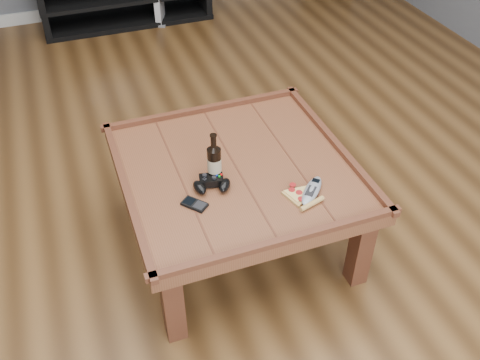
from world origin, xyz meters
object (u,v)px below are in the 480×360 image
object	(u,v)px
game_console	(160,10)
smartphone	(195,204)
remote_control	(312,191)
coffee_table	(237,178)
pizza_slice	(301,195)
beer_bottle	(214,162)
game_controller	(212,184)

from	to	relation	value
game_console	smartphone	bearing A→B (deg)	-75.51
smartphone	remote_control	xyz separation A→B (m)	(0.48, -0.10, 0.01)
coffee_table	pizza_slice	distance (m)	0.33
pizza_slice	beer_bottle	bearing A→B (deg)	125.71
pizza_slice	smartphone	distance (m)	0.44
game_controller	pizza_slice	size ratio (longest dim) A/B	0.72
pizza_slice	remote_control	world-z (taller)	remote_control
game_console	pizza_slice	bearing A→B (deg)	-66.82
game_controller	smartphone	distance (m)	0.13
coffee_table	remote_control	world-z (taller)	remote_control
beer_bottle	smartphone	xyz separation A→B (m)	(-0.13, -0.13, -0.09)
coffee_table	beer_bottle	world-z (taller)	beer_bottle
remote_control	game_console	bearing A→B (deg)	133.17
beer_bottle	pizza_slice	xyz separation A→B (m)	(0.30, -0.23, -0.09)
beer_bottle	smartphone	world-z (taller)	beer_bottle
game_controller	smartphone	xyz separation A→B (m)	(-0.10, -0.08, -0.02)
smartphone	game_console	xyz separation A→B (m)	(0.50, 2.78, -0.34)
coffee_table	beer_bottle	distance (m)	0.19
coffee_table	game_controller	bearing A→B (deg)	-147.40
beer_bottle	remote_control	bearing A→B (deg)	-33.26
game_controller	remote_control	distance (m)	0.42
pizza_slice	game_console	bearing A→B (deg)	72.40
coffee_table	remote_control	distance (m)	0.36
coffee_table	beer_bottle	xyz separation A→B (m)	(-0.11, -0.04, 0.15)
smartphone	game_console	bearing A→B (deg)	39.58
beer_bottle	game_controller	bearing A→B (deg)	-120.33
pizza_slice	game_console	distance (m)	2.91
beer_bottle	game_controller	distance (m)	0.09
beer_bottle	game_console	bearing A→B (deg)	82.14
pizza_slice	game_console	xyz separation A→B (m)	(0.07, 2.88, -0.34)
pizza_slice	remote_control	size ratio (longest dim) A/B	1.30
game_controller	remote_control	xyz separation A→B (m)	(0.38, -0.18, -0.01)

